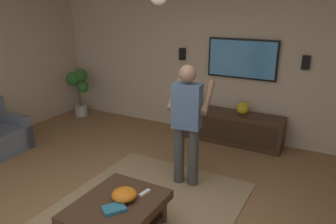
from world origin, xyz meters
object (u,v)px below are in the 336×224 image
Objects in this scene: tv at (242,59)px; wall_speaker_left at (306,63)px; remote_white at (145,193)px; potted_plant_tall at (79,86)px; coffee_table at (117,211)px; person_standing at (187,119)px; vase_round at (243,108)px; media_console at (233,128)px; book at (114,209)px; wall_speaker_right at (182,54)px; bowl at (124,195)px.

tv is 5.47× the size of wall_speaker_left.
remote_white is 0.68× the size of wall_speaker_left.
tv reaches higher than potted_plant_tall.
coffee_table is 1.48m from person_standing.
vase_round is 1.00× the size of wall_speaker_left.
vase_round is (0.01, -0.14, 0.39)m from media_console.
book reaches higher than remote_white.
potted_plant_tall reaches higher than book.
potted_plant_tall is 4.71× the size of vase_round.
media_console is 1.66m from wall_speaker_right.
potted_plant_tall is 2.44m from wall_speaker_right.
potted_plant_tall is (-0.42, 3.41, -0.79)m from tv.
remote_white is (-2.69, 0.12, 0.14)m from media_console.
remote_white is 0.41m from book.
bowl is at bearing -164.14° from wall_speaker_right.
potted_plant_tall reaches higher than coffee_table.
media_console is 1.78m from person_standing.
wall_speaker_left is (3.34, -1.25, 1.05)m from book.
media_console is 1.41× the size of tv.
tv is 1.14m from wall_speaker_right.
vase_round is at bearing -7.69° from bowl.
potted_plant_tall is at bearing 82.75° from book.
potted_plant_tall is (1.47, 3.28, -0.27)m from person_standing.
wall_speaker_right is (2.95, 1.02, 1.04)m from remote_white.
wall_speaker_left reaches higher than potted_plant_tall.
wall_speaker_left is 2.16m from wall_speaker_right.
media_console is 7.73× the size of wall_speaker_right.
wall_speaker_right is at bearing 15.86° from bowl.
person_standing reaches higher than wall_speaker_right.
book is at bearing 167.34° from person_standing.
media_console is 1.20m from tv.
person_standing is 7.45× the size of vase_round.
tv reaches higher than person_standing.
person_standing reaches higher than bowl.
media_console is 2.70m from remote_white.
vase_round is (2.98, -0.43, 0.36)m from coffee_table.
bowl is (-2.89, 0.25, 0.18)m from media_console.
tv is at bearing -90.66° from wall_speaker_right.
book is (-0.40, 0.11, 0.01)m from remote_white.
wall_speaker_left reaches higher than coffee_table.
tv is 3.12m from remote_white.
tv reaches higher than coffee_table.
tv reaches higher than media_console.
book is at bearing -132.52° from potted_plant_tall.
bowl is at bearing -130.65° from potted_plant_tall.
tv is (0.24, 0.00, 1.18)m from media_console.
book is at bearing -174.14° from bowl.
vase_round is (2.89, -0.39, 0.20)m from bowl.
book is (-3.09, 0.23, 0.14)m from media_console.
book is 1.00× the size of wall_speaker_right.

